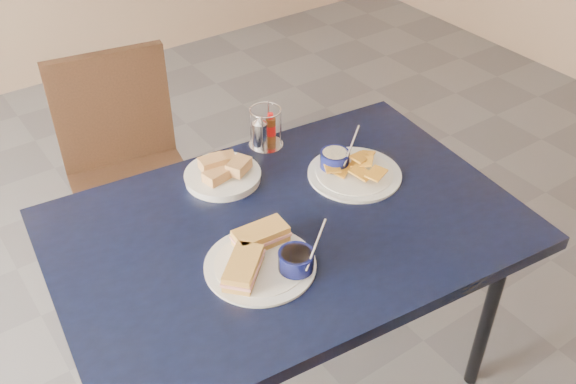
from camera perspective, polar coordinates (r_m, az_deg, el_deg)
ground at (r=2.35m, az=-7.36°, el=-16.27°), size 6.00×6.00×0.00m
dining_table at (r=1.80m, az=-0.05°, el=-4.33°), size 1.34×0.96×0.75m
chair_far at (r=2.48m, az=-14.52°, el=2.74°), size 0.49×0.48×0.91m
sandwich_plate at (r=1.62m, az=-2.21°, el=-5.86°), size 0.31×0.29×0.12m
plantain_plate at (r=1.94m, az=5.39°, el=2.12°), size 0.28×0.28×0.12m
bread_basket at (r=1.91m, az=-5.82°, el=1.67°), size 0.22×0.22×0.07m
condiment_caddy at (r=2.04m, az=-2.12°, el=5.45°), size 0.11×0.11×0.14m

